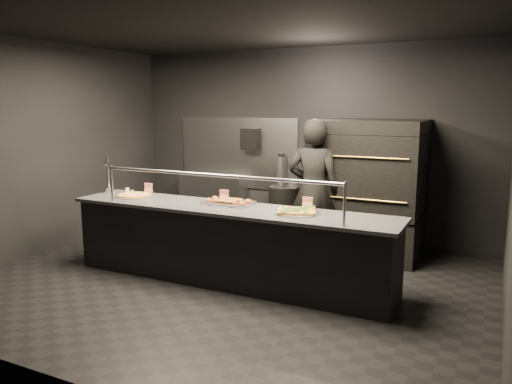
% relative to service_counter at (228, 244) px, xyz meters
% --- Properties ---
extents(room, '(6.04, 6.00, 3.00)m').
position_rel_service_counter_xyz_m(room, '(-0.02, 0.05, 1.03)').
color(room, black).
rests_on(room, ground).
extents(service_counter, '(4.10, 0.78, 1.37)m').
position_rel_service_counter_xyz_m(service_counter, '(0.00, 0.00, 0.00)').
color(service_counter, black).
rests_on(service_counter, ground).
extents(pizza_oven, '(1.50, 1.23, 1.91)m').
position_rel_service_counter_xyz_m(pizza_oven, '(1.20, 1.90, 0.50)').
color(pizza_oven, black).
rests_on(pizza_oven, ground).
extents(prep_shelf, '(1.20, 0.35, 0.90)m').
position_rel_service_counter_xyz_m(prep_shelf, '(-1.60, 2.32, -0.01)').
color(prep_shelf, '#99999E').
rests_on(prep_shelf, ground).
extents(towel_dispenser, '(0.30, 0.20, 0.35)m').
position_rel_service_counter_xyz_m(towel_dispenser, '(-0.90, 2.39, 1.09)').
color(towel_dispenser, black).
rests_on(towel_dispenser, room).
extents(fire_extinguisher, '(0.14, 0.14, 0.51)m').
position_rel_service_counter_xyz_m(fire_extinguisher, '(-0.35, 2.40, 0.60)').
color(fire_extinguisher, '#B2B2B7').
rests_on(fire_extinguisher, room).
extents(beer_tap, '(0.14, 0.20, 0.55)m').
position_rel_service_counter_xyz_m(beer_tap, '(-1.95, 0.12, 0.61)').
color(beer_tap, silver).
rests_on(beer_tap, service_counter).
extents(round_pizza, '(0.49, 0.49, 0.03)m').
position_rel_service_counter_xyz_m(round_pizza, '(-1.45, 0.05, 0.47)').
color(round_pizza, silver).
rests_on(round_pizza, service_counter).
extents(slider_tray_a, '(0.49, 0.39, 0.07)m').
position_rel_service_counter_xyz_m(slider_tray_a, '(-0.16, 0.15, 0.48)').
color(slider_tray_a, silver).
rests_on(slider_tray_a, service_counter).
extents(slider_tray_b, '(0.50, 0.41, 0.07)m').
position_rel_service_counter_xyz_m(slider_tray_b, '(-0.00, 0.14, 0.48)').
color(slider_tray_b, silver).
rests_on(slider_tray_b, service_counter).
extents(square_pizza, '(0.53, 0.53, 0.05)m').
position_rel_service_counter_xyz_m(square_pizza, '(0.85, 0.06, 0.47)').
color(square_pizza, silver).
rests_on(square_pizza, service_counter).
extents(condiment_jar, '(0.14, 0.05, 0.09)m').
position_rel_service_counter_xyz_m(condiment_jar, '(-1.61, 0.14, 0.50)').
color(condiment_jar, silver).
rests_on(condiment_jar, service_counter).
extents(tent_cards, '(2.41, 0.04, 0.15)m').
position_rel_service_counter_xyz_m(tent_cards, '(-0.23, 0.28, 0.53)').
color(tent_cards, white).
rests_on(tent_cards, service_counter).
extents(trash_bin, '(0.49, 0.49, 0.82)m').
position_rel_service_counter_xyz_m(trash_bin, '(-0.22, 2.22, -0.05)').
color(trash_bin, black).
rests_on(trash_bin, ground).
extents(worker, '(0.75, 0.53, 1.94)m').
position_rel_service_counter_xyz_m(worker, '(0.63, 1.23, 0.51)').
color(worker, black).
rests_on(worker, ground).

